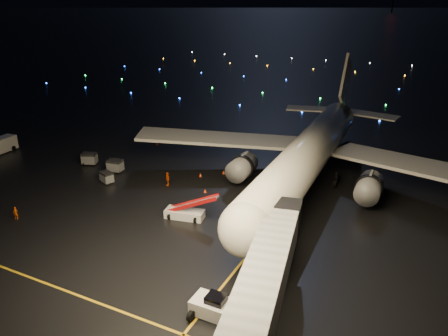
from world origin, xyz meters
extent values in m
plane|color=black|center=(0.00, 300.00, 0.00)|extent=(2000.00, 2000.00, 0.00)
cube|color=gold|center=(12.00, 15.00, 0.01)|extent=(0.25, 80.00, 0.02)
cube|color=gold|center=(-5.00, -10.00, 0.01)|extent=(60.00, 0.25, 0.02)
cube|color=silver|center=(13.26, -6.85, 0.98)|extent=(4.13, 2.17, 1.96)
cube|color=silver|center=(-38.04, 13.06, 1.26)|extent=(2.42, 6.91, 2.52)
imported|color=#E44E0B|center=(-15.76, -2.42, 0.78)|extent=(0.67, 0.58, 1.56)
imported|color=#E44E0B|center=(-5.07, 13.89, 0.98)|extent=(1.19, 1.10, 1.97)
cone|color=#FF4917|center=(0.71, 14.21, 0.26)|extent=(0.55, 0.55, 0.52)
cone|color=#FF4917|center=(0.00, 21.26, 0.26)|extent=(0.59, 0.59, 0.52)
cone|color=#FF4917|center=(-2.58, 18.82, 0.25)|extent=(0.44, 0.44, 0.50)
cone|color=#FF4917|center=(-16.64, 28.10, 0.25)|extent=(0.55, 0.55, 0.50)
cube|color=gray|center=(-14.99, 14.76, 0.93)|extent=(2.39, 1.85, 1.86)
cube|color=gray|center=(-13.38, 10.90, 0.79)|extent=(2.20, 1.87, 1.59)
cube|color=gray|center=(-20.63, 15.42, 0.93)|extent=(2.60, 2.25, 1.86)
camera|label=1|loc=(26.81, -32.75, 24.71)|focal=35.00mm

